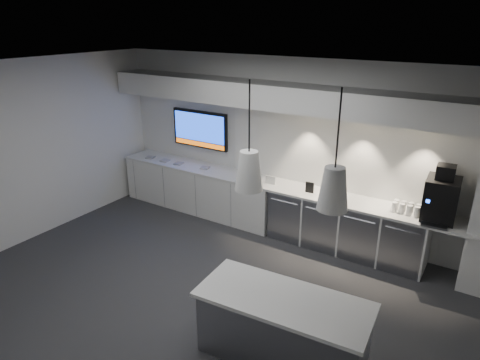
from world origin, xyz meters
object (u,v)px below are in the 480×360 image
Objects in this scene: island at (282,328)px; coffee_machine at (441,197)px; wall_tv at (200,129)px; bin at (221,301)px.

coffee_machine reaches higher than island.
bin is (2.37, -2.73, -1.34)m from wall_tv.
island is 3.03m from coffee_machine.
wall_tv is 1.56× the size of coffee_machine.
wall_tv is 4.44m from coffee_machine.
wall_tv is 3.85m from bin.
bin is (-0.98, 0.22, -0.18)m from island.
wall_tv is 4.61m from island.
bin is at bearing -132.65° from coffee_machine.
wall_tv is at bearing 134.46° from island.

